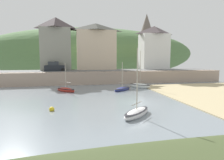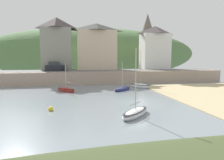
{
  "view_description": "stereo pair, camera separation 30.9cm",
  "coord_description": "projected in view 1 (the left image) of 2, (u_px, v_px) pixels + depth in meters",
  "views": [
    {
      "loc": [
        -7.24,
        -21.41,
        5.17
      ],
      "look_at": [
        -1.34,
        7.9,
        1.75
      ],
      "focal_mm": 31.67,
      "sensor_mm": 36.0,
      "label": 1
    },
    {
      "loc": [
        -6.94,
        -21.47,
        5.17
      ],
      "look_at": [
        -1.34,
        7.9,
        1.75
      ],
      "focal_mm": 31.67,
      "sensor_mm": 36.0,
      "label": 2
    }
  ],
  "objects": [
    {
      "name": "church_with_spire",
      "position": [
        146.0,
        40.0,
        52.61
      ],
      "size": [
        3.0,
        3.0,
        14.24
      ],
      "color": "#9E836C",
      "rests_on": "ground"
    },
    {
      "name": "parked_car_near_slipway",
      "position": [
        54.0,
        67.0,
        40.53
      ],
      "size": [
        4.22,
        2.02,
        1.95
      ],
      "rotation": [
        0.0,
        0.0,
        0.08
      ],
      "color": "black",
      "rests_on": "ground"
    },
    {
      "name": "waterfront_building_right",
      "position": [
        154.0,
        47.0,
        49.04
      ],
      "size": [
        6.96,
        4.89,
        10.43
      ],
      "color": "silver",
      "rests_on": "ground"
    },
    {
      "name": "sailboat_far_left",
      "position": [
        137.0,
        113.0,
        17.56
      ],
      "size": [
        3.74,
        3.78,
        6.16
      ],
      "rotation": [
        0.0,
        0.0,
        0.79
      ],
      "color": "white",
      "rests_on": "ground"
    },
    {
      "name": "mooring_buoy",
      "position": [
        52.0,
        109.0,
        19.22
      ],
      "size": [
        0.5,
        0.5,
        0.5
      ],
      "color": "yellow",
      "rests_on": "ground"
    },
    {
      "name": "quay_seawall",
      "position": [
        109.0,
        77.0,
        39.75
      ],
      "size": [
        48.0,
        9.4,
        2.4
      ],
      "color": "tan",
      "rests_on": "ground"
    },
    {
      "name": "sailboat_blue_trim",
      "position": [
        140.0,
        86.0,
        34.14
      ],
      "size": [
        3.54,
        3.74,
        6.52
      ],
      "rotation": [
        0.0,
        0.0,
        -0.84
      ],
      "color": "white",
      "rests_on": "ground"
    },
    {
      "name": "ground",
      "position": [
        200.0,
        129.0,
        13.81
      ],
      "size": [
        48.0,
        41.0,
        0.61
      ],
      "color": "gray"
    },
    {
      "name": "dinghy_open_wooden",
      "position": [
        66.0,
        90.0,
        30.24
      ],
      "size": [
        3.37,
        3.56,
        4.49
      ],
      "rotation": [
        0.0,
        0.0,
        -0.84
      ],
      "color": "#A7271E",
      "rests_on": "ground"
    },
    {
      "name": "waterfront_building_left",
      "position": [
        56.0,
        43.0,
        44.37
      ],
      "size": [
        6.73,
        6.08,
        11.66
      ],
      "color": "gray",
      "rests_on": "ground"
    },
    {
      "name": "waterfront_building_centre",
      "position": [
        96.0,
        46.0,
        46.19
      ],
      "size": [
        9.12,
        5.21,
        10.62
      ],
      "color": "beige",
      "rests_on": "ground"
    },
    {
      "name": "hillside_backdrop",
      "position": [
        91.0,
        54.0,
        75.88
      ],
      "size": [
        80.0,
        44.0,
        18.85
      ],
      "color": "#4E7040",
      "rests_on": "ground"
    },
    {
      "name": "sailboat_nearest_shore",
      "position": [
        122.0,
        89.0,
        31.31
      ],
      "size": [
        3.84,
        3.8,
        4.59
      ],
      "rotation": [
        0.0,
        0.0,
        0.78
      ],
      "color": "navy",
      "rests_on": "ground"
    }
  ]
}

